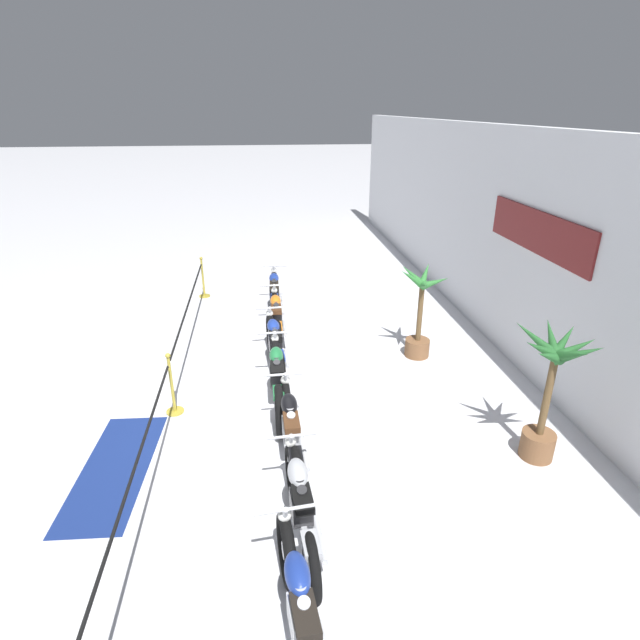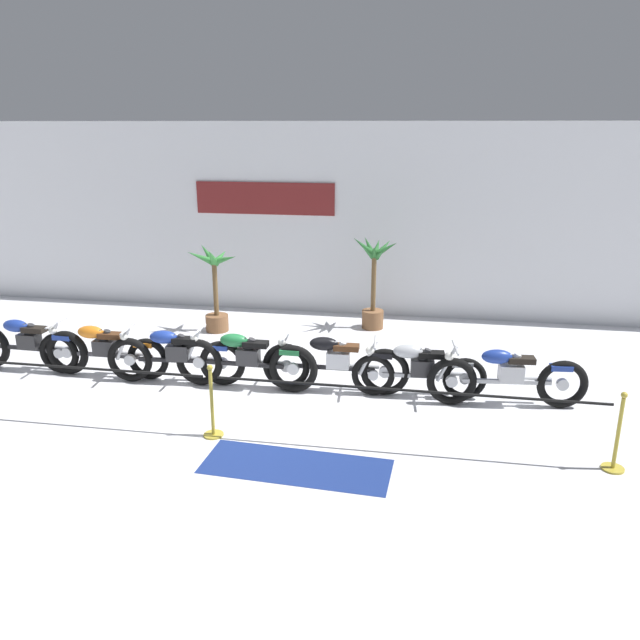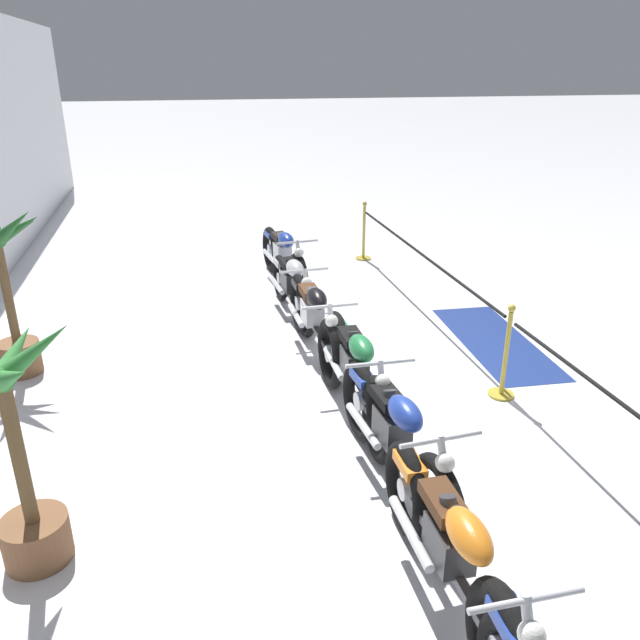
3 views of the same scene
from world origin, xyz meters
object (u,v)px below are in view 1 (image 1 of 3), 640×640
Objects in this scene: motorcycle_green_3 at (277,379)px; motorcycle_silver_5 at (301,505)px; motorcycle_orange_1 at (277,318)px; motorcycle_blue_6 at (302,618)px; potted_palm_left_of_row at (549,390)px; floor_banner at (115,469)px; potted_palm_right_of_row at (419,316)px; motorcycle_blue_2 at (275,346)px; motorcycle_black_4 at (291,432)px; stanchion_far_left at (182,332)px; motorcycle_blue_0 at (275,294)px; stanchion_mid_left at (173,393)px.

motorcycle_silver_5 is at bearing 2.72° from motorcycle_green_3.
motorcycle_orange_1 is at bearing -179.62° from motorcycle_silver_5.
motorcycle_orange_1 is 6.65m from motorcycle_blue_6.
floor_banner is (-0.44, -5.78, -1.07)m from potted_palm_left_of_row.
potted_palm_right_of_row reaches higher than motorcycle_orange_1.
motorcycle_orange_1 is 1.35m from motorcycle_blue_2.
stanchion_far_left is at bearing -148.63° from motorcycle_black_4.
motorcycle_blue_6 is (6.65, -0.07, 0.01)m from motorcycle_orange_1.
potted_palm_left_of_row is at bearing 13.11° from potted_palm_right_of_row.
motorcycle_blue_0 reaches higher than motorcycle_orange_1.
motorcycle_black_4 is (5.40, 0.01, 0.01)m from motorcycle_blue_0.
stanchion_far_left and stanchion_mid_left have the same top height.
motorcycle_silver_5 is (6.73, 0.02, -0.01)m from motorcycle_blue_0.
motorcycle_blue_0 is 1.41m from motorcycle_orange_1.
motorcycle_black_4 reaches higher than motorcycle_silver_5.
motorcycle_black_4 is 2.43m from floor_banner.
potted_palm_right_of_row is at bearing 137.34° from motorcycle_black_4.
motorcycle_black_4 is at bearing -179.39° from motorcycle_silver_5.
stanchion_mid_left reaches higher than motorcycle_black_4.
potted_palm_left_of_row is 5.90m from floor_banner.
motorcycle_black_4 is at bearing 2.30° from motorcycle_blue_2.
motorcycle_orange_1 is 1.12× the size of motorcycle_silver_5.
stanchion_mid_left is at bearing -89.50° from motorcycle_green_3.
stanchion_far_left is (-4.23, -1.78, 0.28)m from motorcycle_silver_5.
motorcycle_orange_1 is 5.53m from potted_palm_left_of_row.
motorcycle_blue_6 is 2.29× the size of stanchion_mid_left.
stanchion_far_left reaches higher than floor_banner.
motorcycle_green_3 is 2.26× the size of stanchion_mid_left.
potted_palm_right_of_row is at bearing -166.89° from potted_palm_left_of_row.
floor_banner is (-2.78, -2.29, -0.47)m from motorcycle_blue_6.
potted_palm_left_of_row reaches higher than motorcycle_blue_2.
potted_palm_right_of_row is (1.11, 2.68, 0.38)m from motorcycle_orange_1.
floor_banner is at bearing -24.26° from motorcycle_blue_0.
potted_palm_left_of_row is 0.85× the size of floor_banner.
motorcycle_black_4 reaches higher than motorcycle_blue_6.
stanchion_far_left is at bearing 170.87° from floor_banner.
potted_palm_right_of_row is at bearing 108.13° from stanchion_mid_left.
motorcycle_orange_1 reaches higher than motorcycle_silver_5.
motorcycle_silver_5 is at bearing 175.41° from motorcycle_blue_6.
motorcycle_silver_5 is (5.32, 0.04, -0.00)m from motorcycle_orange_1.
motorcycle_silver_5 is 1.04× the size of potted_palm_left_of_row.
motorcycle_black_4 reaches higher than floor_banner.
motorcycle_green_3 reaches higher than motorcycle_blue_0.
motorcycle_black_4 is at bearing 31.37° from stanchion_far_left.
motorcycle_orange_1 is 1.01× the size of motorcycle_blue_2.
motorcycle_green_3 is at bearing -179.65° from motorcycle_blue_6.
motorcycle_blue_0 reaches higher than motorcycle_blue_6.
stanchion_far_left is at bearing -35.22° from motorcycle_blue_0.
stanchion_mid_left is 0.44× the size of floor_banner.
potted_palm_right_of_row is (-2.88, 2.66, 0.36)m from motorcycle_black_4.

